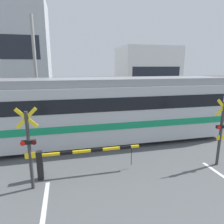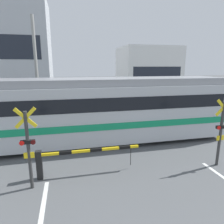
{
  "view_description": "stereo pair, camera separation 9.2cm",
  "coord_description": "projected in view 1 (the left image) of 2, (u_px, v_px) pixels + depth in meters",
  "views": [
    {
      "loc": [
        -2.41,
        0.7,
        4.01
      ],
      "look_at": [
        0.0,
        10.85,
        1.6
      ],
      "focal_mm": 32.0,
      "sensor_mm": 36.0,
      "label": 1
    },
    {
      "loc": [
        -2.32,
        0.68,
        4.01
      ],
      "look_at": [
        0.0,
        10.85,
        1.6
      ],
      "focal_mm": 32.0,
      "sensor_mm": 36.0,
      "label": 2
    }
  ],
  "objects": [
    {
      "name": "rail_track_near",
      "position": [
        115.0,
        144.0,
        10.39
      ],
      "size": [
        50.0,
        0.1,
        0.08
      ],
      "color": "#5B564C",
      "rests_on": "ground_plane"
    },
    {
      "name": "rail_track_far",
      "position": [
        109.0,
        135.0,
        11.75
      ],
      "size": [
        50.0,
        0.1,
        0.08
      ],
      "color": "#5B564C",
      "rests_on": "ground_plane"
    },
    {
      "name": "commuter_train",
      "position": [
        67.0,
        110.0,
        10.14
      ],
      "size": [
        16.91,
        2.79,
        3.4
      ],
      "color": "#B7BCC1",
      "rests_on": "ground_plane"
    },
    {
      "name": "crossing_barrier_near",
      "position": [
        68.0,
        158.0,
        7.32
      ],
      "size": [
        3.84,
        0.2,
        1.08
      ],
      "color": "black",
      "rests_on": "ground_plane"
    },
    {
      "name": "crossing_barrier_far",
      "position": [
        136.0,
        114.0,
        14.06
      ],
      "size": [
        3.84,
        0.2,
        1.08
      ],
      "color": "black",
      "rests_on": "ground_plane"
    },
    {
      "name": "crossing_signal_left",
      "position": [
        29.0,
        146.0,
        6.37
      ],
      "size": [
        0.68,
        0.15,
        2.78
      ],
      "color": "#333333",
      "rests_on": "ground_plane"
    },
    {
      "name": "crossing_signal_right",
      "position": [
        221.0,
        130.0,
        7.99
      ],
      "size": [
        0.68,
        0.15,
        2.78
      ],
      "color": "#333333",
      "rests_on": "ground_plane"
    },
    {
      "name": "pedestrian",
      "position": [
        90.0,
        105.0,
        16.3
      ],
      "size": [
        0.38,
        0.22,
        1.63
      ],
      "color": "#33384C",
      "rests_on": "ground_plane"
    },
    {
      "name": "building_left_of_street",
      "position": [
        10.0,
        55.0,
        19.44
      ],
      "size": [
        7.43,
        5.36,
        10.18
      ],
      "color": "#B2B7BC",
      "rests_on": "ground_plane"
    },
    {
      "name": "building_right_of_street",
      "position": [
        146.0,
        75.0,
        23.13
      ],
      "size": [
        6.24,
        5.36,
        6.08
      ],
      "color": "white",
      "rests_on": "ground_plane"
    },
    {
      "name": "utility_pole_streetside",
      "position": [
        36.0,
        70.0,
        14.24
      ],
      "size": [
        0.22,
        0.22,
        7.42
      ],
      "color": "gray",
      "rests_on": "ground_plane"
    }
  ]
}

